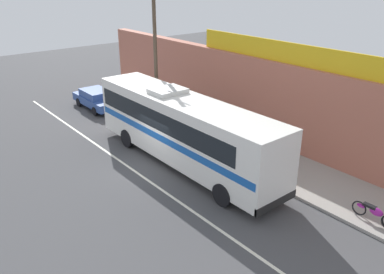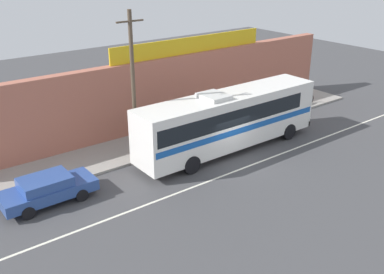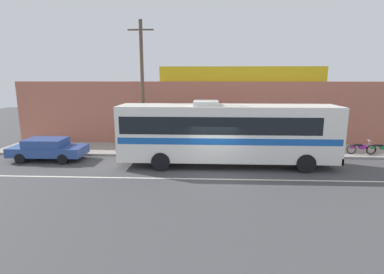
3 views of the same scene
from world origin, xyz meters
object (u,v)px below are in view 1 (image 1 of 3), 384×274
parked_car (97,99)px  motorcycle_orange (374,212)px  pedestrian_near_shop (190,113)px  utility_pole (156,57)px  intercity_bus (182,126)px  pedestrian_by_curb (208,119)px

parked_car → motorcycle_orange: size_ratio=2.41×
pedestrian_near_shop → utility_pole: bearing=-147.9°
parked_car → pedestrian_near_shop: size_ratio=2.60×
intercity_bus → pedestrian_near_shop: (-3.34, 3.19, -0.91)m
intercity_bus → parked_car: size_ratio=2.74×
parked_car → pedestrian_near_shop: bearing=18.3°
motorcycle_orange → pedestrian_near_shop: 12.42m
pedestrian_by_curb → motorcycle_orange: bearing=-4.4°
parked_car → intercity_bus: bearing=-3.4°
utility_pole → pedestrian_near_shop: size_ratio=4.85×
parked_car → utility_pole: 7.03m
parked_car → motorcycle_orange: parked_car is taller
pedestrian_near_shop → intercity_bus: bearing=-43.6°
motorcycle_orange → pedestrian_by_curb: 10.93m
pedestrian_near_shop → pedestrian_by_curb: (1.50, 0.18, -0.04)m
intercity_bus → parked_car: intercity_bus is taller
intercity_bus → pedestrian_by_curb: (-1.84, 3.36, -0.95)m
pedestrian_by_curb → parked_car: bearing=-163.5°
parked_car → utility_pole: size_ratio=0.54×
utility_pole → motorcycle_orange: utility_pole is taller
utility_pole → motorcycle_orange: 14.77m
intercity_bus → utility_pole: 6.07m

